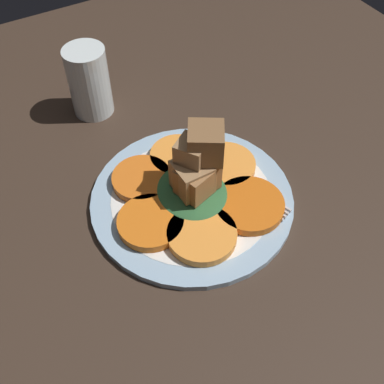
{
  "coord_description": "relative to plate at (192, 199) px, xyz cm",
  "views": [
    {
      "loc": [
        -37.16,
        21.42,
        54.78
      ],
      "look_at": [
        0.0,
        0.0,
        4.1
      ],
      "focal_mm": 45.0,
      "sensor_mm": 36.0,
      "label": 1
    }
  ],
  "objects": [
    {
      "name": "carrot_slice_2",
      "position": [
        7.32,
        -1.87,
        1.19
      ],
      "size": [
        8.41,
        8.41,
        1.22
      ],
      "primitive_type": "cylinder",
      "color": "orange",
      "rests_on": "plate"
    },
    {
      "name": "fork",
      "position": [
        -0.67,
        -6.08,
        0.78
      ],
      "size": [
        19.13,
        8.57,
        0.4
      ],
      "rotation": [
        0.0,
        0.0,
        0.36
      ],
      "color": "silver",
      "rests_on": "plate"
    },
    {
      "name": "carrot_slice_5",
      "position": [
        -6.63,
        2.34,
        1.19
      ],
      "size": [
        9.17,
        9.17,
        1.22
      ],
      "primitive_type": "cylinder",
      "color": "orange",
      "rests_on": "plate"
    },
    {
      "name": "carrot_slice_3",
      "position": [
        5.98,
        4.82,
        1.19
      ],
      "size": [
        8.51,
        8.51,
        1.22
      ],
      "primitive_type": "cylinder",
      "color": "orange",
      "rests_on": "plate"
    },
    {
      "name": "plate",
      "position": [
        0.0,
        0.0,
        0.0
      ],
      "size": [
        28.4,
        28.4,
        1.05
      ],
      "color": "#99B7D1",
      "rests_on": "table_slab"
    },
    {
      "name": "carrot_slice_4",
      "position": [
        -1.51,
        7.19,
        1.19
      ],
      "size": [
        8.91,
        8.91,
        1.22
      ],
      "primitive_type": "cylinder",
      "color": "orange",
      "rests_on": "plate"
    },
    {
      "name": "center_pile",
      "position": [
        0.15,
        -0.58,
        4.59
      ],
      "size": [
        11.15,
        10.53,
        11.05
      ],
      "color": "#2D6033",
      "rests_on": "plate"
    },
    {
      "name": "carrot_slice_0",
      "position": [
        -5.62,
        -5.73,
        1.19
      ],
      "size": [
        9.63,
        9.63,
        1.22
      ],
      "primitive_type": "cylinder",
      "color": "#D66014",
      "rests_on": "plate"
    },
    {
      "name": "carrot_slice_1",
      "position": [
        2.25,
        -6.97,
        1.19
      ],
      "size": [
        8.72,
        8.72,
        1.22
      ],
      "primitive_type": "cylinder",
      "color": "orange",
      "rests_on": "plate"
    },
    {
      "name": "table_slab",
      "position": [
        0.0,
        0.0,
        -1.52
      ],
      "size": [
        120.0,
        120.0,
        2.0
      ],
      "primitive_type": "cube",
      "color": "#38281E",
      "rests_on": "ground"
    },
    {
      "name": "water_glass",
      "position": [
        25.47,
        4.26,
        5.25
      ],
      "size": [
        6.61,
        6.61,
        11.53
      ],
      "color": "silver",
      "rests_on": "table_slab"
    }
  ]
}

